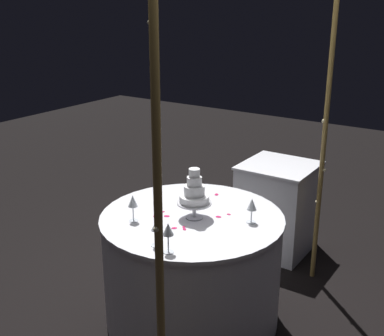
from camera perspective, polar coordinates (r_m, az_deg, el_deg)
name	(u,v)px	position (r m, az deg, el deg)	size (l,w,h in m)	color
ground_plane	(192,317)	(3.55, 0.00, -16.77)	(12.00, 12.00, 0.00)	black
decorative_arch	(269,94)	(2.69, 8.82, 8.47)	(2.00, 0.06, 2.51)	olive
main_table	(192,268)	(3.35, 0.00, -11.47)	(1.18, 1.18, 0.76)	white
side_table	(277,207)	(4.30, 9.77, -4.49)	(0.58, 0.58, 0.77)	white
tiered_cake	(194,194)	(3.08, 0.26, -3.00)	(0.22, 0.22, 0.33)	silver
wine_glass_0	(168,231)	(2.69, -2.77, -7.21)	(0.06, 0.06, 0.18)	silver
wine_glass_1	(133,202)	(3.07, -6.83, -3.94)	(0.06, 0.06, 0.17)	silver
wine_glass_2	(252,205)	(3.06, 6.90, -4.29)	(0.06, 0.06, 0.16)	silver
wine_glass_3	(156,228)	(2.77, -4.19, -6.92)	(0.06, 0.06, 0.15)	silver
rose_petal_0	(155,216)	(3.17, -4.25, -5.58)	(0.04, 0.03, 0.00)	#C61951
rose_petal_1	(217,194)	(3.51, 2.85, -3.06)	(0.04, 0.03, 0.00)	#C61951
rose_petal_2	(163,212)	(3.24, -3.38, -5.03)	(0.03, 0.02, 0.00)	#C61951
rose_petal_3	(229,214)	(3.20, 4.26, -5.33)	(0.03, 0.02, 0.00)	#C61951
rose_petal_4	(184,227)	(3.02, -0.95, -6.81)	(0.03, 0.02, 0.00)	#C61951
rose_petal_5	(174,228)	(3.01, -2.06, -6.93)	(0.04, 0.03, 0.00)	#C61951
rose_petal_6	(218,217)	(3.16, 3.07, -5.63)	(0.04, 0.03, 0.00)	#C61951
rose_petal_7	(184,229)	(2.99, -0.88, -7.07)	(0.03, 0.02, 0.00)	#C61951
rose_petal_8	(179,201)	(3.39, -1.48, -3.87)	(0.03, 0.02, 0.00)	#C61951
rose_petal_9	(167,216)	(3.17, -2.92, -5.56)	(0.04, 0.03, 0.00)	#C61951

